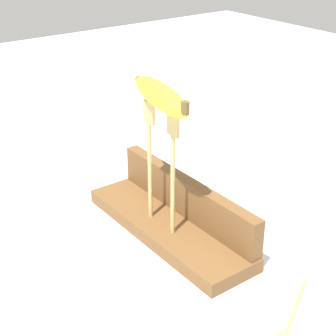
{
  "coord_description": "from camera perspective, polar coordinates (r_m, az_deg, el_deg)",
  "views": [
    {
      "loc": [
        0.61,
        -0.46,
        0.5
      ],
      "look_at": [
        0.0,
        0.0,
        0.12
      ],
      "focal_mm": 57.31,
      "sensor_mm": 36.0,
      "label": 1
    }
  ],
  "objects": [
    {
      "name": "ground_plane",
      "position": [
        0.92,
        0.0,
        -6.97
      ],
      "size": [
        3.0,
        3.0,
        0.0
      ],
      "primitive_type": "plane",
      "color": "silver"
    },
    {
      "name": "wooden_board",
      "position": [
        0.91,
        0.0,
        -6.33
      ],
      "size": [
        0.34,
        0.1,
        0.02
      ],
      "primitive_type": "cube",
      "color": "brown",
      "rests_on": "ground"
    },
    {
      "name": "board_backstop",
      "position": [
        0.91,
        2.03,
        -3.1
      ],
      "size": [
        0.34,
        0.02,
        0.07
      ],
      "primitive_type": "cube",
      "color": "brown",
      "rests_on": "wooden_board"
    },
    {
      "name": "fork_stand_center",
      "position": [
        0.84,
        -0.76,
        1.1
      ],
      "size": [
        0.09,
        0.01,
        0.21
      ],
      "color": "tan",
      "rests_on": "wooden_board"
    },
    {
      "name": "banana_raised_center",
      "position": [
        0.8,
        -0.8,
        7.7
      ],
      "size": [
        0.18,
        0.08,
        0.04
      ],
      "color": "yellow",
      "rests_on": "fork_stand_center"
    },
    {
      "name": "fork_fallen_near",
      "position": [
        0.76,
        12.8,
        -15.77
      ],
      "size": [
        0.09,
        0.15,
        0.01
      ],
      "color": "tan",
      "rests_on": "ground"
    }
  ]
}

